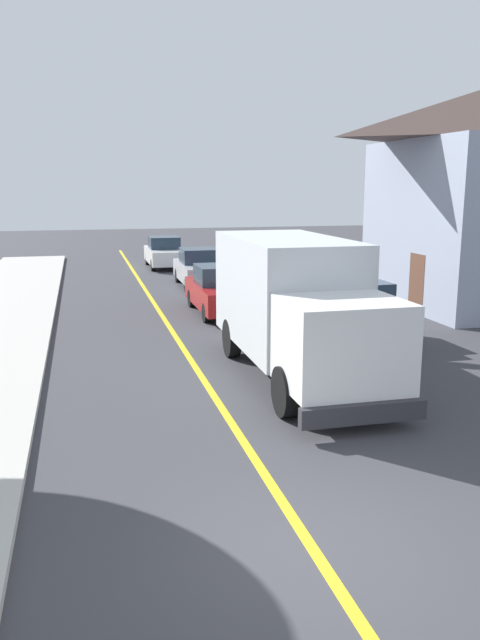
% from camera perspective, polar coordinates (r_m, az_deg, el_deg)
% --- Properties ---
extents(ground_plane, '(120.00, 120.00, 0.00)m').
position_cam_1_polar(ground_plane, '(8.40, 6.55, -19.75)').
color(ground_plane, '#38383D').
extents(centre_line_yellow, '(0.16, 56.00, 0.01)m').
position_cam_1_polar(centre_line_yellow, '(17.43, -5.02, -2.70)').
color(centre_line_yellow, gold).
rests_on(centre_line_yellow, ground).
extents(box_truck, '(2.41, 7.18, 3.20)m').
position_cam_1_polar(box_truck, '(14.77, 4.98, 1.63)').
color(box_truck, silver).
rests_on(box_truck, ground).
extents(parked_car_near, '(1.81, 4.41, 1.67)m').
position_cam_1_polar(parked_car_near, '(22.28, -1.75, 2.64)').
color(parked_car_near, maroon).
rests_on(parked_car_near, ground).
extents(parked_car_mid, '(1.84, 4.42, 1.67)m').
position_cam_1_polar(parked_car_mid, '(28.35, -3.63, 4.63)').
color(parked_car_mid, '#B7B7BC').
rests_on(parked_car_mid, ground).
extents(parked_car_far, '(1.80, 4.40, 1.67)m').
position_cam_1_polar(parked_car_far, '(35.15, -6.80, 6.00)').
color(parked_car_far, silver).
rests_on(parked_car_far, ground).
extents(parked_van_across, '(1.90, 4.44, 1.67)m').
position_cam_1_polar(parked_van_across, '(19.18, 10.23, 0.92)').
color(parked_van_across, '#B7B7BC').
rests_on(parked_van_across, ground).
extents(stop_sign, '(0.80, 0.10, 2.65)m').
position_cam_1_polar(stop_sign, '(17.54, 9.88, 3.44)').
color(stop_sign, gray).
rests_on(stop_sign, ground).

